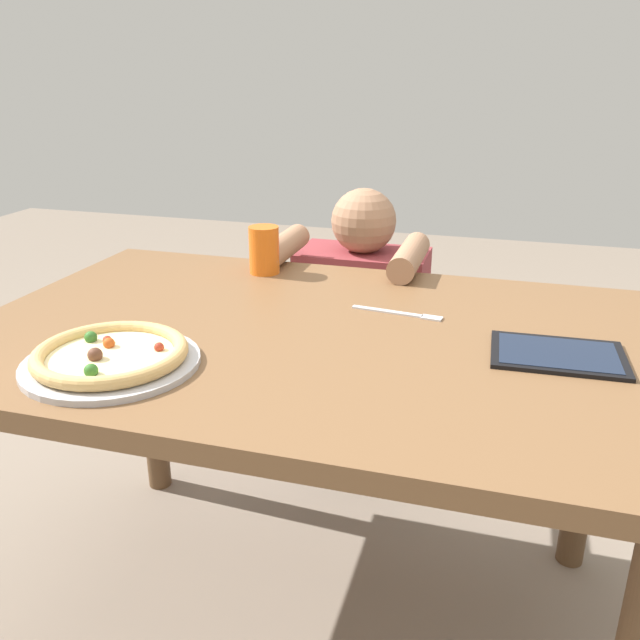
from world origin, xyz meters
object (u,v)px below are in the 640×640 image
Objects in this scene: pizza_near at (111,357)px; tablet at (558,354)px; fork at (401,313)px; diner_seated at (360,348)px; drink_cup_colored at (264,250)px.

pizza_near reaches higher than tablet.
tablet is (0.32, -0.14, 0.00)m from fork.
fork is 0.22× the size of diner_seated.
tablet reaches higher than fork.
diner_seated reaches higher than pizza_near.
drink_cup_colored is 0.13× the size of diner_seated.
pizza_near is 0.62m from drink_cup_colored.
fork is 0.69m from diner_seated.
tablet is (0.77, 0.27, -0.01)m from pizza_near.
pizza_near is 1.56× the size of fork.
diner_seated reaches higher than tablet.
pizza_near is at bearing -95.36° from drink_cup_colored.
fork is (0.39, -0.21, -0.06)m from drink_cup_colored.
fork is at bearing 156.58° from tablet.
pizza_near is at bearing -160.49° from tablet.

